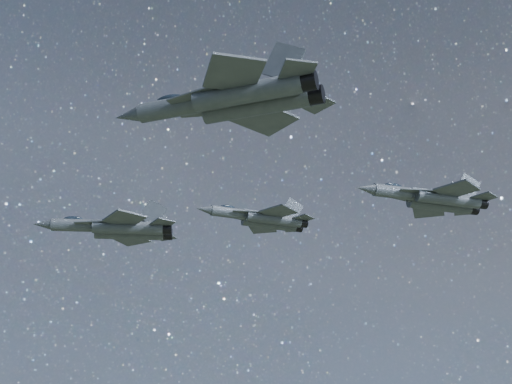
{
  "coord_description": "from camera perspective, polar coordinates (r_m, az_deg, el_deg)",
  "views": [
    {
      "loc": [
        -1.79,
        -74.61,
        121.09
      ],
      "look_at": [
        -3.52,
        2.49,
        155.14
      ],
      "focal_mm": 50.0,
      "sensor_mm": 36.0,
      "label": 1
    }
  ],
  "objects": [
    {
      "name": "jet_lead",
      "position": [
        89.48,
        -11.03,
        -2.85
      ],
      "size": [
        17.85,
        12.52,
        4.5
      ],
      "rotation": [
        0.0,
        0.0,
        0.1
      ],
      "color": "#333A40"
    },
    {
      "name": "jet_left",
      "position": [
        99.7,
        0.53,
        -2.13
      ],
      "size": [
        16.59,
        11.03,
        4.22
      ],
      "rotation": [
        0.0,
        0.0,
        0.36
      ],
      "color": "#333A40"
    },
    {
      "name": "jet_right",
      "position": [
        62.11,
        -1.72,
        7.44
      ],
      "size": [
        20.18,
        13.57,
        5.09
      ],
      "rotation": [
        0.0,
        0.0,
        -0.31
      ],
      "color": "#333A40"
    },
    {
      "name": "jet_slot",
      "position": [
        90.94,
        14.0,
        -0.52
      ],
      "size": [
        17.88,
        12.02,
        4.51
      ],
      "rotation": [
        0.0,
        0.0,
        0.31
      ],
      "color": "#333A40"
    }
  ]
}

